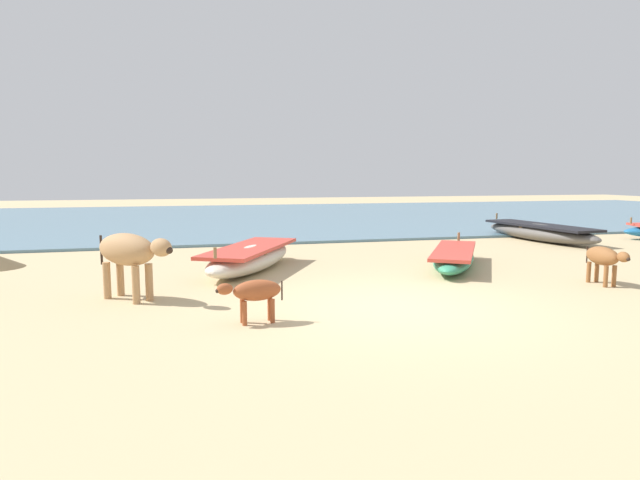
# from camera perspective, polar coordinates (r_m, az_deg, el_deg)

# --- Properties ---
(ground) EXTENTS (80.00, 80.00, 0.00)m
(ground) POSITION_cam_1_polar(r_m,az_deg,el_deg) (8.32, 8.24, -7.07)
(ground) COLOR tan
(sea_water) EXTENTS (60.00, 20.00, 0.08)m
(sea_water) POSITION_cam_1_polar(r_m,az_deg,el_deg) (25.44, -7.28, 2.42)
(sea_water) COLOR slate
(sea_water) RESTS_ON ground
(fishing_boat_0) EXTENTS (2.59, 3.46, 0.60)m
(fishing_boat_0) POSITION_cam_1_polar(r_m,az_deg,el_deg) (12.03, 14.07, -1.80)
(fishing_boat_0) COLOR #338C66
(fishing_boat_0) RESTS_ON ground
(fishing_boat_2) EXTENTS (2.71, 3.80, 0.72)m
(fishing_boat_2) POSITION_cam_1_polar(r_m,az_deg,el_deg) (11.38, -7.41, -1.84)
(fishing_boat_2) COLOR beige
(fishing_boat_2) RESTS_ON ground
(fishing_boat_4) EXTENTS (1.42, 4.63, 0.71)m
(fishing_boat_4) POSITION_cam_1_polar(r_m,az_deg,el_deg) (17.75, 22.34, 0.82)
(fishing_boat_4) COLOR #5B5651
(fishing_boat_4) RESTS_ON ground
(cow_adult_tan) EXTENTS (1.37, 1.39, 1.08)m
(cow_adult_tan) POSITION_cam_1_polar(r_m,az_deg,el_deg) (9.07, -19.65, -1.24)
(cow_adult_tan) COLOR tan
(cow_adult_tan) RESTS_ON ground
(calf_near_brown) EXTENTS (0.36, 1.09, 0.70)m
(calf_near_brown) POSITION_cam_1_polar(r_m,az_deg,el_deg) (11.05, 27.95, -1.67)
(calf_near_brown) COLOR brown
(calf_near_brown) RESTS_ON ground
(calf_far_rust) EXTENTS (0.92, 0.32, 0.59)m
(calf_far_rust) POSITION_cam_1_polar(r_m,az_deg,el_deg) (7.32, -6.95, -5.53)
(calf_far_rust) COLOR #9E4C28
(calf_far_rust) RESTS_ON ground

